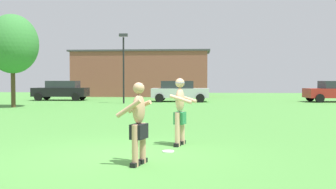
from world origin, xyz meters
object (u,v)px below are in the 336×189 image
(car_red_mid_lot, at_px, (336,91))
(player_with_cap, at_px, (180,108))
(car_black_far_end, at_px, (61,90))
(car_silver_near_post, at_px, (180,91))
(lamp_post, at_px, (124,60))
(frisbee, at_px, (168,151))
(player_in_black, at_px, (139,122))
(tree_left_field, at_px, (12,44))

(car_red_mid_lot, bearing_deg, player_with_cap, -118.34)
(car_red_mid_lot, relative_size, car_black_far_end, 1.02)
(car_silver_near_post, distance_m, lamp_post, 5.05)
(car_silver_near_post, height_order, car_black_far_end, same)
(frisbee, relative_size, car_red_mid_lot, 0.06)
(player_in_black, bearing_deg, tree_left_field, 124.13)
(car_silver_near_post, bearing_deg, frisbee, -87.78)
(lamp_post, bearing_deg, car_silver_near_post, 32.62)
(player_with_cap, bearing_deg, car_silver_near_post, 93.02)
(player_in_black, xyz_separation_m, lamp_post, (-4.12, 19.08, 2.20))
(player_in_black, relative_size, car_silver_near_post, 0.38)
(player_in_black, distance_m, tree_left_field, 18.15)
(car_black_far_end, distance_m, tree_left_field, 8.41)
(frisbee, relative_size, car_black_far_end, 0.07)
(player_in_black, distance_m, frisbee, 1.71)
(player_with_cap, height_order, car_silver_near_post, player_with_cap)
(player_with_cap, bearing_deg, tree_left_field, 130.70)
(player_with_cap, height_order, tree_left_field, tree_left_field)
(frisbee, distance_m, tree_left_field, 17.47)
(tree_left_field, bearing_deg, car_red_mid_lot, 18.81)
(frisbee, height_order, lamp_post, lamp_post)
(car_black_far_end, relative_size, tree_left_field, 0.77)
(frisbee, xyz_separation_m, lamp_post, (-4.59, 17.67, 3.06))
(player_with_cap, distance_m, player_in_black, 2.42)
(player_with_cap, distance_m, lamp_post, 17.57)
(car_red_mid_lot, height_order, tree_left_field, tree_left_field)
(car_red_mid_lot, distance_m, tree_left_field, 22.84)
(car_silver_near_post, distance_m, car_red_mid_lot, 11.71)
(lamp_post, bearing_deg, player_with_cap, -73.94)
(player_in_black, height_order, tree_left_field, tree_left_field)
(lamp_post, height_order, tree_left_field, tree_left_field)
(player_with_cap, xyz_separation_m, player_in_black, (-0.71, -2.32, -0.09))
(player_with_cap, relative_size, frisbee, 6.09)
(frisbee, bearing_deg, car_red_mid_lot, 62.21)
(player_with_cap, height_order, frisbee, player_with_cap)
(player_in_black, bearing_deg, car_black_far_end, 113.70)
(lamp_post, relative_size, tree_left_field, 0.87)
(player_in_black, xyz_separation_m, car_silver_near_post, (-0.30, 21.52, -0.04))
(player_in_black, bearing_deg, car_red_mid_lot, 62.75)
(car_silver_near_post, distance_m, tree_left_field, 12.20)
(car_silver_near_post, xyz_separation_m, lamp_post, (-3.81, -2.44, 2.25))
(frisbee, height_order, car_silver_near_post, car_silver_near_post)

